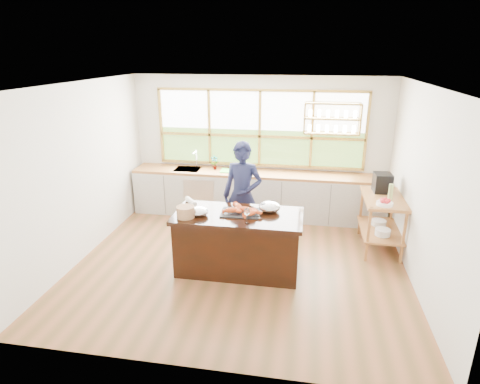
% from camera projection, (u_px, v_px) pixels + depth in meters
% --- Properties ---
extents(ground_plane, '(5.00, 5.00, 0.00)m').
position_uv_depth(ground_plane, '(241.00, 263.00, 6.26)').
color(ground_plane, brown).
extents(room_shell, '(5.02, 4.52, 2.71)m').
position_uv_depth(room_shell, '(248.00, 146.00, 6.15)').
color(room_shell, beige).
rests_on(room_shell, ground_plane).
extents(back_counter, '(4.90, 0.63, 0.90)m').
position_uv_depth(back_counter, '(256.00, 194.00, 7.91)').
color(back_counter, beige).
rests_on(back_counter, ground_plane).
extents(right_shelf_unit, '(0.62, 1.10, 0.90)m').
position_uv_depth(right_shelf_unit, '(382.00, 214.00, 6.54)').
color(right_shelf_unit, '#9E6029').
rests_on(right_shelf_unit, ground_plane).
extents(island, '(1.85, 0.90, 0.90)m').
position_uv_depth(island, '(238.00, 242.00, 5.92)').
color(island, black).
rests_on(island, ground_plane).
extents(cook, '(0.70, 0.51, 1.79)m').
position_uv_depth(cook, '(242.00, 196.00, 6.52)').
color(cook, '#171A3A').
rests_on(cook, ground_plane).
extents(potted_plant, '(0.17, 0.15, 0.28)m').
position_uv_depth(potted_plant, '(215.00, 163.00, 7.91)').
color(potted_plant, slate).
rests_on(potted_plant, back_counter).
extents(cutting_board, '(0.41, 0.31, 0.01)m').
position_uv_depth(cutting_board, '(231.00, 171.00, 7.84)').
color(cutting_board, '#46CE3D').
rests_on(cutting_board, back_counter).
extents(espresso_machine, '(0.30, 0.31, 0.32)m').
position_uv_depth(espresso_machine, '(382.00, 183.00, 6.64)').
color(espresso_machine, black).
rests_on(espresso_machine, right_shelf_unit).
extents(wine_bottle, '(0.09, 0.09, 0.29)m').
position_uv_depth(wine_bottle, '(391.00, 193.00, 6.20)').
color(wine_bottle, '#92AC59').
rests_on(wine_bottle, right_shelf_unit).
extents(fruit_bowl, '(0.25, 0.25, 0.11)m').
position_uv_depth(fruit_bowl, '(385.00, 203.00, 6.10)').
color(fruit_bowl, white).
rests_on(fruit_bowl, right_shelf_unit).
extents(slate_board, '(0.57, 0.43, 0.02)m').
position_uv_depth(slate_board, '(240.00, 213.00, 5.80)').
color(slate_board, black).
rests_on(slate_board, island).
extents(lobster_pile, '(0.52, 0.44, 0.08)m').
position_uv_depth(lobster_pile, '(242.00, 210.00, 5.78)').
color(lobster_pile, '#EB5921').
rests_on(lobster_pile, slate_board).
extents(mixing_bowl_left, '(0.27, 0.27, 0.13)m').
position_uv_depth(mixing_bowl_left, '(199.00, 212.00, 5.72)').
color(mixing_bowl_left, '#B0B2B7').
rests_on(mixing_bowl_left, island).
extents(mixing_bowl_right, '(0.32, 0.32, 0.15)m').
position_uv_depth(mixing_bowl_right, '(270.00, 207.00, 5.86)').
color(mixing_bowl_right, '#B0B2B7').
rests_on(mixing_bowl_right, island).
extents(wine_glass, '(0.08, 0.08, 0.22)m').
position_uv_depth(wine_glass, '(247.00, 212.00, 5.42)').
color(wine_glass, silver).
rests_on(wine_glass, island).
extents(wicker_basket, '(0.25, 0.25, 0.16)m').
position_uv_depth(wicker_basket, '(186.00, 212.00, 5.64)').
color(wicker_basket, '#9C734B').
rests_on(wicker_basket, island).
extents(parchment_roll, '(0.25, 0.28, 0.08)m').
position_uv_depth(parchment_roll, '(191.00, 201.00, 6.15)').
color(parchment_roll, white).
rests_on(parchment_roll, island).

